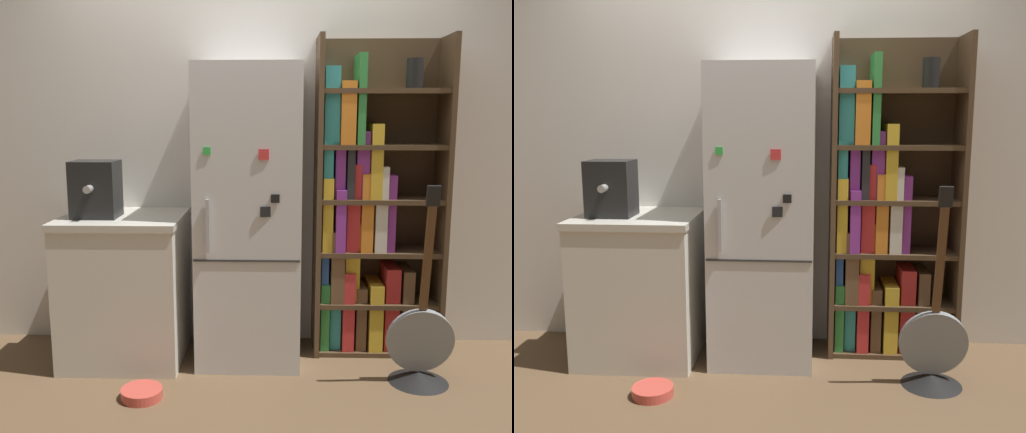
{
  "view_description": "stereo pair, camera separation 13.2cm",
  "coord_description": "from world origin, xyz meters",
  "views": [
    {
      "loc": [
        0.15,
        -3.25,
        1.49
      ],
      "look_at": [
        0.04,
        0.15,
        0.89
      ],
      "focal_mm": 40.0,
      "sensor_mm": 36.0,
      "label": 1
    },
    {
      "loc": [
        0.28,
        -3.24,
        1.49
      ],
      "look_at": [
        0.04,
        0.15,
        0.89
      ],
      "focal_mm": 40.0,
      "sensor_mm": 36.0,
      "label": 2
    }
  ],
  "objects": [
    {
      "name": "espresso_machine",
      "position": [
        -0.9,
        0.07,
        1.07
      ],
      "size": [
        0.26,
        0.28,
        0.34
      ],
      "color": "black",
      "rests_on": "kitchen_counter"
    },
    {
      "name": "guitar",
      "position": [
        0.98,
        -0.19,
        0.17
      ],
      "size": [
        0.38,
        0.34,
        1.14
      ],
      "color": "black",
      "rests_on": "ground_plane"
    },
    {
      "name": "refrigerator",
      "position": [
        -0.0,
        0.16,
        0.89
      ],
      "size": [
        0.62,
        0.61,
        1.79
      ],
      "color": "silver",
      "rests_on": "ground_plane"
    },
    {
      "name": "bookshelf",
      "position": [
        0.73,
        0.3,
        0.86
      ],
      "size": [
        0.8,
        0.33,
        1.97
      ],
      "color": "#4C3823",
      "rests_on": "ground_plane"
    },
    {
      "name": "wall_back",
      "position": [
        0.0,
        0.47,
        1.3
      ],
      "size": [
        8.0,
        0.05,
        2.6
      ],
      "color": "white",
      "rests_on": "ground_plane"
    },
    {
      "name": "ground_plane",
      "position": [
        0.0,
        0.0,
        0.0
      ],
      "size": [
        16.0,
        16.0,
        0.0
      ],
      "primitive_type": "plane",
      "color": "brown"
    },
    {
      "name": "kitchen_counter",
      "position": [
        -0.76,
        0.13,
        0.45
      ],
      "size": [
        0.73,
        0.67,
        0.9
      ],
      "color": "silver",
      "rests_on": "ground_plane"
    },
    {
      "name": "pet_bowl",
      "position": [
        -0.55,
        -0.42,
        0.03
      ],
      "size": [
        0.23,
        0.23,
        0.05
      ],
      "color": "#D84C3F",
      "rests_on": "ground_plane"
    }
  ]
}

